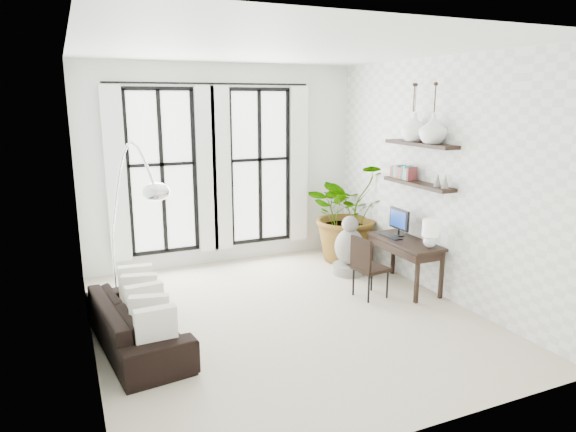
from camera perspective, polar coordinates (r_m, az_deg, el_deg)
floor at (r=6.52m, az=-0.22°, el=-11.11°), size 5.00×5.00×0.00m
ceiling at (r=5.98m, az=-0.25°, el=18.13°), size 5.00×5.00×0.00m
wall_left at (r=5.56m, az=-22.00°, el=1.02°), size 0.00×5.00×5.00m
wall_right at (r=7.24m, az=16.36°, el=4.00°), size 0.00×5.00×5.00m
wall_back at (r=8.38m, az=-7.12°, el=5.58°), size 4.50×0.00×4.50m
windows at (r=8.26m, az=-8.30°, el=5.16°), size 3.26×0.13×2.65m
wall_shelves at (r=7.35m, az=14.15°, el=5.27°), size 0.25×1.30×0.60m
sofa at (r=5.94m, az=-16.47°, el=-11.31°), size 0.96×1.95×0.55m
throw_pillows at (r=5.86m, az=-15.63°, el=-9.18°), size 0.40×1.52×0.40m
plant at (r=8.58m, az=6.65°, el=0.52°), size 1.73×1.57×1.66m
desk at (r=7.39m, az=13.16°, el=-2.96°), size 0.51×1.20×1.10m
desk_chair at (r=7.01m, az=8.71°, el=-5.23°), size 0.46×0.46×0.86m
arc_lamp at (r=6.11m, az=-17.11°, el=3.34°), size 0.71×1.40×2.20m
buddha at (r=7.97m, az=6.83°, el=-3.72°), size 0.51×0.51×0.92m
vase_a at (r=7.08m, az=15.84°, el=9.28°), size 0.37×0.37×0.38m
vase_b at (r=7.39m, az=13.85°, el=9.52°), size 0.37×0.37×0.38m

